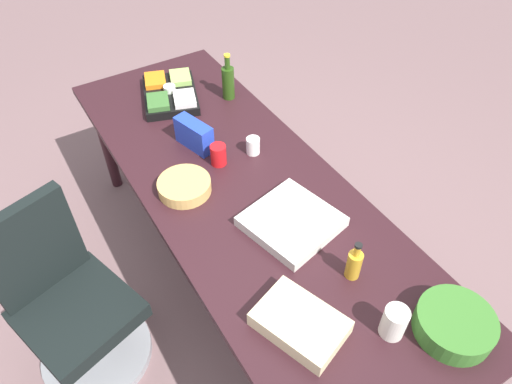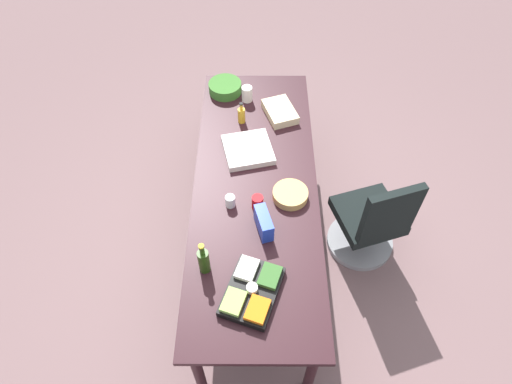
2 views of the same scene
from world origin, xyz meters
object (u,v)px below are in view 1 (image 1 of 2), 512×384
Objects in this scene: conference_table at (242,196)px; pizza_box at (292,222)px; dressing_bottle at (354,264)px; office_chair at (74,312)px; mayo_jar at (394,322)px; wine_bottle at (228,82)px; chip_bag_blue at (194,135)px; paper_cup at (253,146)px; salad_bowl at (454,324)px; chip_bowl at (184,186)px; veggie_tray at (170,93)px; sheet_cake at (300,323)px; red_solo_cup at (218,155)px.

pizza_box is at bearing 9.94° from conference_table.
dressing_bottle reaches higher than pizza_box.
office_chair is at bearing -125.33° from dressing_bottle.
mayo_jar is 1.66m from wine_bottle.
chip_bag_blue reaches higher than paper_cup.
salad_bowl is 1.28m from chip_bowl.
veggie_tray is 2.55× the size of dressing_bottle.
pizza_box is 1.12× the size of sheet_cake.
paper_cup is at bearing 96.80° from office_chair.
pizza_box reaches higher than conference_table.
pizza_box is at bearing 2.02° from veggie_tray.
dressing_bottle reaches higher than paper_cup.
office_chair is 3.46× the size of wine_bottle.
veggie_tray is 0.48m from chip_bag_blue.
wine_bottle reaches higher than dressing_bottle.
paper_cup is at bearing 13.14° from veggie_tray.
wine_bottle is (-0.51, 0.14, 0.06)m from paper_cup.
mayo_jar is at bearing -120.30° from salad_bowl.
red_solo_cup is at bearing 169.14° from sheet_cake.
red_solo_cup is at bearing 174.80° from pizza_box.
mayo_jar is at bearing 44.70° from office_chair.
wine_bottle is (0.17, 0.30, 0.07)m from veggie_tray.
salad_bowl is at bearing 4.31° from paper_cup.
dressing_bottle is at bearing 104.67° from sheet_cake.
mayo_jar is at bearing -8.59° from dressing_bottle.
sheet_cake is at bearing -14.83° from conference_table.
paper_cup is at bearing -175.69° from salad_bowl.
pizza_box is at bearing 68.37° from office_chair.
office_chair is 1.32m from veggie_tray.
conference_table is 0.96m from mayo_jar.
wine_bottle is (-0.69, 0.32, 0.18)m from conference_table.
sheet_cake is at bearing -7.63° from veggie_tray.
mayo_jar is 1.50× the size of paper_cup.
wine_bottle is (-1.45, 0.52, 0.07)m from sheet_cake.
veggie_tray is at bearing 171.14° from chip_bag_blue.
paper_cup reaches higher than sheet_cake.
chip_bag_blue is at bearing -167.34° from salad_bowl.
chip_bag_blue is 1.08m from dressing_bottle.
veggie_tray is (-1.81, -0.06, -0.03)m from mayo_jar.
mayo_jar is 1.11m from chip_bowl.
chip_bowl is at bearing -19.51° from veggie_tray.
wine_bottle reaches higher than salad_bowl.
salad_bowl is 0.56m from sheet_cake.
pizza_box is 1.27× the size of salad_bowl.
chip_bowl is (-1.06, -0.32, -0.04)m from mayo_jar.
chip_bag_blue is (-0.33, 0.86, 0.50)m from office_chair.
office_chair is at bearing -133.26° from salad_bowl.
red_solo_cup is at bearing -2.81° from veggie_tray.
salad_bowl reaches higher than sheet_cake.
mayo_jar is 1.34m from chip_bag_blue.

